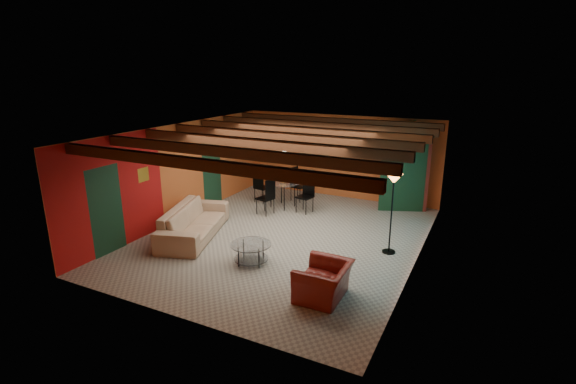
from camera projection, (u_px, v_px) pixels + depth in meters
The scene contains 11 objects.
room at pixel (286, 145), 10.11m from camera, with size 6.52×8.01×2.71m.
sofa at pixel (194, 222), 10.66m from camera, with size 2.70×1.05×0.79m, color tan.
armchair at pixel (324, 281), 7.80m from camera, with size 1.04×0.91×0.67m, color maroon.
coffee_table at pixel (251, 253), 9.24m from camera, with size 0.90×0.90×0.46m, color silver, non-canonical shape.
dining_table at pixel (283, 190), 12.87m from camera, with size 2.11×2.11×1.10m, color silver, non-canonical shape.
armoire at pixel (405, 173), 12.61m from camera, with size 1.28×0.63×2.24m, color maroon.
floor_lamp at pixel (391, 214), 9.55m from camera, with size 0.39×0.39×1.91m, color black, non-canonical shape.
ceiling_fan at pixel (284, 146), 10.02m from camera, with size 1.50×1.50×0.44m, color #472614, non-canonical shape.
painting at pixel (314, 146), 14.00m from camera, with size 1.05×0.03×0.65m, color black.
potted_plant at pixel (409, 127), 12.22m from camera, with size 0.44×0.38×0.48m, color #26661E.
vase at pixel (283, 169), 12.69m from camera, with size 0.20×0.20×0.21m, color orange.
Camera 1 is at (4.49, -8.84, 4.15)m, focal length 26.19 mm.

